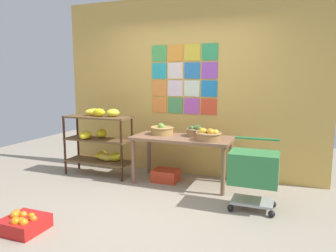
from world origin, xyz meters
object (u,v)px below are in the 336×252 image
object	(u,v)px
produce_crate_under_table	(166,175)
orange_crate_foreground	(24,223)
fruit_basket_left	(196,131)
fruit_basket_back_left	(208,135)
banana_shelf_unit	(100,138)
display_table	(182,143)
shopping_cart	(254,170)
fruit_basket_back_right	(162,130)

from	to	relation	value
produce_crate_under_table	orange_crate_foreground	bearing A→B (deg)	-111.12
fruit_basket_left	fruit_basket_back_left	xyz separation A→B (m)	(0.25, -0.26, -0.00)
banana_shelf_unit	produce_crate_under_table	bearing A→B (deg)	3.39
display_table	fruit_basket_left	bearing A→B (deg)	38.88
fruit_basket_left	shopping_cart	world-z (taller)	fruit_basket_left
fruit_basket_left	produce_crate_under_table	xyz separation A→B (m)	(-0.44, -0.15, -0.70)
fruit_basket_left	orange_crate_foreground	xyz separation A→B (m)	(-1.22, -2.17, -0.70)
display_table	orange_crate_foreground	world-z (taller)	display_table
display_table	fruit_basket_left	distance (m)	0.28
fruit_basket_back_right	fruit_basket_back_left	distance (m)	0.81
banana_shelf_unit	fruit_basket_left	size ratio (longest dim) A/B	3.60
fruit_basket_left	shopping_cart	bearing A→B (deg)	-38.91
fruit_basket_back_left	shopping_cart	world-z (taller)	fruit_basket_back_left
display_table	fruit_basket_back_right	size ratio (longest dim) A/B	4.03
fruit_basket_back_left	orange_crate_foreground	world-z (taller)	fruit_basket_back_left
fruit_basket_back_left	orange_crate_foreground	xyz separation A→B (m)	(-1.47, -1.91, -0.70)
banana_shelf_unit	shopping_cart	size ratio (longest dim) A/B	1.30
fruit_basket_back_left	shopping_cart	bearing A→B (deg)	-35.88
produce_crate_under_table	shopping_cart	bearing A→B (deg)	-23.67
banana_shelf_unit	fruit_basket_left	xyz separation A→B (m)	(1.56, 0.22, 0.18)
display_table	fruit_basket_back_right	xyz separation A→B (m)	(-0.36, 0.09, 0.16)
display_table	produce_crate_under_table	size ratio (longest dim) A/B	3.87
fruit_basket_back_left	produce_crate_under_table	bearing A→B (deg)	171.05
fruit_basket_back_left	shopping_cart	xyz separation A→B (m)	(0.68, -0.49, -0.30)
orange_crate_foreground	fruit_basket_back_left	bearing A→B (deg)	52.48
fruit_basket_left	fruit_basket_back_left	distance (m)	0.36
fruit_basket_back_right	shopping_cart	world-z (taller)	fruit_basket_back_right
fruit_basket_back_right	fruit_basket_left	distance (m)	0.54
banana_shelf_unit	fruit_basket_back_left	bearing A→B (deg)	-1.32
banana_shelf_unit	produce_crate_under_table	distance (m)	1.24
fruit_basket_left	orange_crate_foreground	size ratio (longest dim) A/B	0.75
display_table	shopping_cart	xyz separation A→B (m)	(1.10, -0.61, -0.13)
banana_shelf_unit	fruit_basket_left	distance (m)	1.58
fruit_basket_back_right	shopping_cart	xyz separation A→B (m)	(1.46, -0.70, -0.29)
banana_shelf_unit	shopping_cart	distance (m)	2.54
produce_crate_under_table	shopping_cart	distance (m)	1.54
display_table	fruit_basket_back_left	xyz separation A→B (m)	(0.42, -0.12, 0.17)
fruit_basket_back_right	produce_crate_under_table	xyz separation A→B (m)	(0.10, -0.10, -0.69)
fruit_basket_left	fruit_basket_back_left	world-z (taller)	fruit_basket_back_left
produce_crate_under_table	shopping_cart	xyz separation A→B (m)	(1.36, -0.60, 0.40)
display_table	shopping_cart	world-z (taller)	shopping_cart
fruit_basket_back_right	fruit_basket_left	world-z (taller)	fruit_basket_back_right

